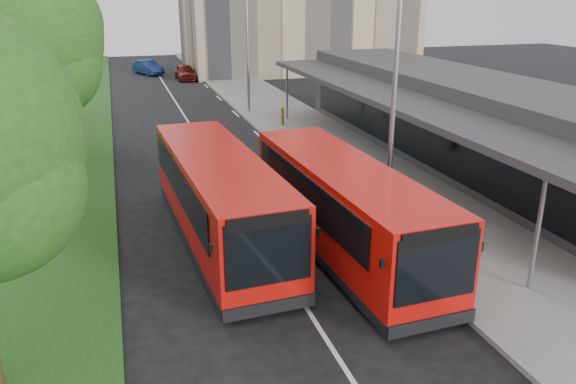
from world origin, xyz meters
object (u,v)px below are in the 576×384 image
Objects in this scene: tree_far at (54,30)px; lamp_post_far at (246,39)px; litter_bin at (326,151)px; tree_mid at (27,48)px; lamp_post_near at (392,89)px; bollard at (283,116)px; car_near at (185,72)px; bus_main at (344,208)px; bus_second at (219,199)px; car_far at (148,67)px.

tree_far is 11.20m from lamp_post_far.
tree_mid is at bearing -176.27° from litter_bin.
lamp_post_near is 7.79× the size of bollard.
tree_far reaches higher than car_near.
litter_bin is (12.02, 0.78, -5.09)m from tree_mid.
litter_bin is (2.88, 9.03, -0.87)m from bus_main.
bus_second is (-5.43, 0.65, -3.27)m from lamp_post_near.
tree_mid is 1.09× the size of lamp_post_far.
car_far is (6.11, 33.60, -4.97)m from tree_mid.
lamp_post_far is 9.96× the size of litter_bin.
lamp_post_far is (11.13, 0.95, -0.82)m from tree_far.
tree_far reaches higher than lamp_post_far.
bollard is at bearing 63.22° from bus_second.
tree_mid is at bearing 135.33° from bus_main.
bus_second is (-3.44, 1.85, 0.03)m from bus_main.
tree_far is (0.00, 12.00, -0.11)m from tree_mid.
bus_second is (5.70, -6.40, -4.20)m from tree_mid.
tree_far is at bearing 136.97° from litter_bin.
lamp_post_near is 4.03m from bus_main.
car_near reaches higher than bollard.
tree_far is 22.97m from car_far.
bollard is at bearing 89.13° from litter_bin.
bus_main is at bearing -100.25° from bollard.
tree_mid is 30.91m from car_near.
car_near is (9.13, 29.11, -4.96)m from tree_mid.
bus_main reaches higher than car_far.
lamp_post_far is 1.96× the size of car_far.
bus_main is 9.64× the size of bollard.
litter_bin is (0.89, 7.84, -4.17)m from lamp_post_near.
tree_far is 13.59m from bollard.
car_far is at bearing 91.54° from bus_main.
tree_mid is 17.10m from lamp_post_far.
tree_mid is at bearing 147.64° from lamp_post_near.
car_far is (-3.02, 4.49, -0.01)m from car_near.
tree_far is 2.14× the size of car_near.
bus_main is at bearing -31.45° from bus_second.
lamp_post_far is at bearing 4.87° from tree_far.
litter_bin is (0.89, -12.16, -4.17)m from lamp_post_far.
tree_mid is 34.51m from car_far.
car_near is (-3.00, 20.82, 0.02)m from bollard.
lamp_post_near is at bearing -90.00° from lamp_post_far.
lamp_post_far reaches higher than bollard.
lamp_post_near is at bearing -32.36° from tree_mid.
tree_far is 17.18m from litter_bin.
litter_bin is 33.35m from car_far.
car_far reaches higher than litter_bin.
tree_far is at bearing 90.00° from tree_mid.
car_far is (0.41, 40.00, -0.78)m from bus_second.
bus_main is at bearing -65.71° from tree_far.
lamp_post_near is at bearing -59.71° from tree_far.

